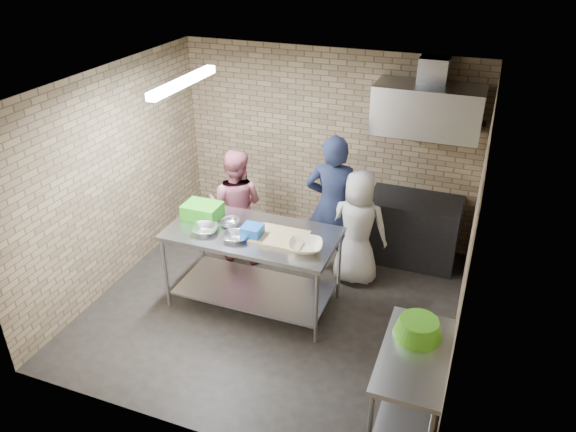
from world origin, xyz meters
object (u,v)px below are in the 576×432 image
object	(u,v)px
side_counter	(411,384)
stove	(412,229)
green_crate	(202,211)
prep_table	(253,268)
bottle_red	(433,111)
man_navy	(332,207)
blue_tub	(252,232)
woman_pink	(236,206)
green_basin	(418,327)
bottle_green	(466,116)
woman_white	(358,228)

from	to	relation	value
side_counter	stove	size ratio (longest dim) A/B	1.00
green_crate	prep_table	bearing A→B (deg)	-9.73
bottle_red	man_navy	world-z (taller)	bottle_red
blue_tub	prep_table	bearing A→B (deg)	116.57
stove	green_crate	distance (m)	2.85
bottle_red	woman_pink	distance (m)	2.80
side_counter	blue_tub	bearing A→B (deg)	154.00
green_basin	man_navy	xyz separation A→B (m)	(-1.38, 1.83, 0.12)
blue_tub	green_basin	bearing A→B (deg)	-20.15
stove	woman_pink	distance (m)	2.40
bottle_green	blue_tub	bearing A→B (deg)	-134.98
prep_table	side_counter	xyz separation A→B (m)	(2.06, -1.08, -0.12)
green_crate	woman_white	distance (m)	1.93
man_navy	woman_pink	distance (m)	1.31
stove	man_navy	distance (m)	1.26
blue_tub	woman_pink	world-z (taller)	woman_pink
bottle_green	woman_white	bearing A→B (deg)	-135.99
stove	woman_white	distance (m)	1.00
prep_table	woman_pink	bearing A→B (deg)	125.82
side_counter	green_basin	size ratio (longest dim) A/B	2.61
side_counter	woman_white	bearing A→B (deg)	117.38
prep_table	side_counter	world-z (taller)	prep_table
blue_tub	woman_white	bearing A→B (deg)	46.04
prep_table	green_basin	distance (m)	2.23
green_basin	man_navy	size ratio (longest dim) A/B	0.24
green_basin	bottle_red	xyz separation A→B (m)	(-0.38, 2.74, 1.19)
side_counter	woman_pink	size ratio (longest dim) A/B	0.76
blue_tub	bottle_green	bearing A→B (deg)	45.02
stove	green_crate	size ratio (longest dim) A/B	2.75
woman_white	bottle_red	bearing A→B (deg)	-127.57
green_basin	bottle_green	xyz separation A→B (m)	(0.02, 2.74, 1.18)
man_navy	woman_white	distance (m)	0.42
side_counter	green_crate	xyz separation A→B (m)	(-2.76, 1.20, 0.70)
blue_tub	green_basin	xyz separation A→B (m)	(1.99, -0.73, -0.22)
blue_tub	bottle_red	size ratio (longest dim) A/B	1.21
prep_table	green_basin	size ratio (longest dim) A/B	4.28
woman_pink	woman_white	bearing A→B (deg)	174.42
blue_tub	woman_white	size ratio (longest dim) A/B	0.14
green_crate	bottle_red	distance (m)	3.11
green_crate	woman_white	bearing A→B (deg)	24.67
man_navy	prep_table	bearing A→B (deg)	48.55
prep_table	woman_pink	distance (m)	1.12
side_counter	bottle_green	distance (m)	3.41
blue_tub	bottle_red	world-z (taller)	bottle_red
blue_tub	woman_pink	xyz separation A→B (m)	(-0.68, 0.98, -0.27)
bottle_red	bottle_green	size ratio (longest dim) A/B	1.20
bottle_green	man_navy	distance (m)	1.98
stove	blue_tub	world-z (taller)	blue_tub
green_crate	woman_pink	xyz separation A→B (m)	(0.07, 0.76, -0.28)
stove	blue_tub	xyz separation A→B (m)	(-1.56, -1.77, 0.60)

